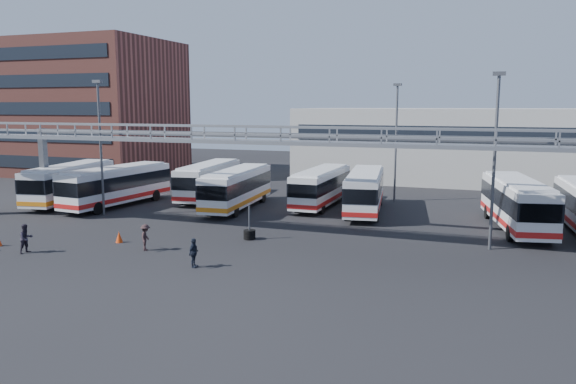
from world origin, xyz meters
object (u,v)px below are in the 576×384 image
(bus_1, at_px, (117,184))
(bus_4, at_px, (321,186))
(light_pole_left, at_px, (100,140))
(bus_5, at_px, (365,190))
(bus_7, at_px, (517,202))
(cone_right, at_px, (119,237))
(pedestrian_d, at_px, (194,253))
(light_pole_back, at_px, (396,136))
(bus_3, at_px, (237,187))
(pedestrian_b, at_px, (26,238))
(bus_2, at_px, (209,179))
(tire_stack, at_px, (249,234))
(bus_0, at_px, (70,182))
(pedestrian_c, at_px, (146,237))
(light_pole_mid, at_px, (495,152))

(bus_1, xyz_separation_m, bus_4, (15.96, 5.83, -0.11))
(light_pole_left, xyz_separation_m, bus_5, (18.67, 7.78, -3.92))
(bus_7, xyz_separation_m, cone_right, (-23.05, -12.20, -1.54))
(pedestrian_d, bearing_deg, light_pole_back, -18.69)
(bus_3, relative_size, bus_5, 0.98)
(bus_5, xyz_separation_m, pedestrian_b, (-15.57, -18.62, -0.97))
(bus_7, bearing_deg, bus_2, 159.39)
(bus_1, bearing_deg, bus_2, 53.89)
(pedestrian_d, relative_size, tire_stack, 0.72)
(light_pole_left, relative_size, bus_0, 0.91)
(pedestrian_b, relative_size, pedestrian_c, 1.08)
(bus_4, relative_size, tire_stack, 4.80)
(light_pole_mid, distance_m, pedestrian_d, 17.83)
(light_pole_back, relative_size, bus_0, 0.91)
(bus_3, xyz_separation_m, bus_7, (21.05, -0.66, 0.10))
(light_pole_back, height_order, pedestrian_c, light_pole_back)
(bus_7, distance_m, pedestrian_b, 31.00)
(tire_stack, bearing_deg, bus_3, 119.04)
(light_pole_back, bearing_deg, light_pole_mid, -61.93)
(cone_right, bearing_deg, bus_7, 27.88)
(bus_4, bearing_deg, tire_stack, -93.99)
(bus_0, bearing_deg, bus_4, 5.95)
(bus_3, xyz_separation_m, tire_stack, (5.20, -9.37, -1.43))
(light_pole_mid, bearing_deg, bus_0, 172.54)
(bus_0, relative_size, cone_right, 16.21)
(pedestrian_c, height_order, tire_stack, tire_stack)
(bus_5, bearing_deg, pedestrian_d, -114.31)
(bus_5, bearing_deg, cone_right, -137.72)
(bus_1, bearing_deg, pedestrian_d, -36.92)
(light_pole_left, height_order, tire_stack, light_pole_left)
(bus_2, bearing_deg, bus_1, -138.27)
(light_pole_back, height_order, tire_stack, light_pole_back)
(bus_3, xyz_separation_m, cone_right, (-2.01, -12.85, -1.44))
(light_pole_back, relative_size, bus_7, 0.89)
(light_pole_mid, distance_m, tire_stack, 15.42)
(light_pole_mid, height_order, pedestrian_b, light_pole_mid)
(light_pole_left, height_order, pedestrian_b, light_pole_left)
(tire_stack, bearing_deg, bus_0, 160.67)
(light_pole_back, bearing_deg, light_pole_left, -145.01)
(bus_3, relative_size, pedestrian_d, 7.01)
(pedestrian_c, bearing_deg, bus_4, -38.68)
(bus_0, bearing_deg, pedestrian_b, -66.96)
(bus_5, xyz_separation_m, cone_right, (-12.12, -14.77, -1.46))
(bus_2, xyz_separation_m, bus_3, (4.46, -3.61, 0.01))
(pedestrian_b, bearing_deg, bus_2, 9.83)
(pedestrian_d, height_order, cone_right, pedestrian_d)
(pedestrian_b, relative_size, pedestrian_d, 1.08)
(light_pole_back, distance_m, pedestrian_d, 25.51)
(bus_1, bearing_deg, bus_0, -174.55)
(bus_0, height_order, bus_2, bus_0)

